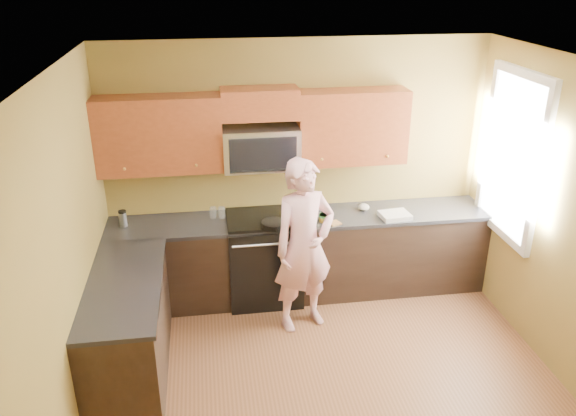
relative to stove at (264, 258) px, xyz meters
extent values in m
plane|color=brown|center=(0.40, -1.68, -0.47)|extent=(4.00, 4.00, 0.00)
plane|color=white|center=(0.40, -1.68, 2.23)|extent=(4.00, 4.00, 0.00)
plane|color=olive|center=(0.40, 0.32, 0.88)|extent=(4.00, 0.00, 4.00)
plane|color=olive|center=(-1.60, -1.68, 0.88)|extent=(0.00, 4.00, 4.00)
cube|color=black|center=(0.40, 0.02, -0.03)|extent=(4.00, 0.60, 0.88)
cube|color=black|center=(-1.30, -1.08, -0.03)|extent=(0.60, 1.60, 0.88)
cube|color=black|center=(0.40, 0.01, 0.43)|extent=(4.00, 0.62, 0.04)
cube|color=black|center=(-1.29, -1.08, 0.43)|extent=(0.62, 1.60, 0.04)
cube|color=brown|center=(0.00, 0.16, 1.62)|extent=(0.76, 0.33, 0.30)
imported|color=pink|center=(0.33, -0.56, 0.40)|extent=(0.74, 0.60, 1.74)
cube|color=#B27F47|center=(0.71, -0.21, 0.45)|extent=(0.14, 0.14, 0.01)
ellipsoid|color=silver|center=(0.43, -0.11, 0.48)|extent=(0.11, 0.12, 0.06)
ellipsoid|color=silver|center=(1.09, 0.09, 0.48)|extent=(0.15, 0.16, 0.07)
cube|color=white|center=(1.36, -0.15, 0.47)|extent=(0.32, 0.27, 0.05)
cylinder|color=silver|center=(-0.51, 0.12, 0.51)|extent=(0.09, 0.09, 0.12)
cylinder|color=silver|center=(-0.42, 0.11, 0.51)|extent=(0.09, 0.09, 0.12)
camera|label=1|loc=(-0.55, -5.36, 2.91)|focal=35.74mm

